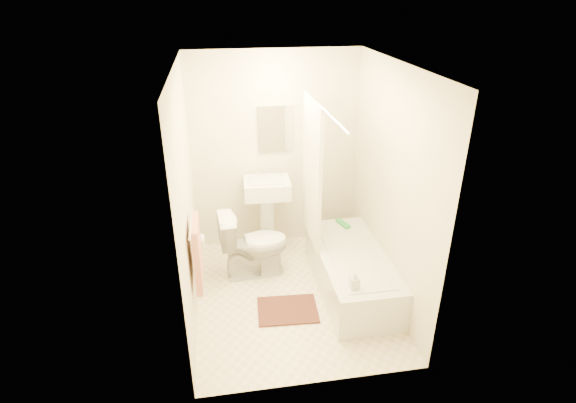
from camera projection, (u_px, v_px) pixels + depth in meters
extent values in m
plane|color=beige|center=(292.00, 295.00, 4.83)|extent=(2.40, 2.40, 0.00)
plane|color=white|center=(293.00, 65.00, 3.80)|extent=(2.40, 2.40, 0.00)
cube|color=beige|center=(275.00, 153.00, 5.38)|extent=(2.00, 0.02, 2.40)
cube|color=beige|center=(186.00, 201.00, 4.17)|extent=(0.02, 2.40, 2.40)
cube|color=beige|center=(391.00, 187.00, 4.46)|extent=(0.02, 2.40, 2.40)
cube|color=white|center=(275.00, 129.00, 5.23)|extent=(0.40, 0.03, 0.55)
cylinder|color=silver|center=(323.00, 108.00, 4.10)|extent=(0.03, 1.70, 0.03)
cube|color=silver|center=(312.00, 171.00, 4.80)|extent=(0.04, 0.80, 1.55)
cylinder|color=silver|center=(191.00, 223.00, 4.00)|extent=(0.02, 0.60, 0.02)
cube|color=#CC7266|center=(197.00, 253.00, 4.14)|extent=(0.06, 0.45, 0.66)
cylinder|color=white|center=(199.00, 240.00, 4.50)|extent=(0.11, 0.12, 0.12)
imported|color=white|center=(254.00, 244.00, 5.05)|extent=(0.81, 0.50, 0.76)
cube|color=#51261F|center=(288.00, 310.00, 4.60)|extent=(0.63, 0.49, 0.02)
imported|color=white|center=(355.00, 281.00, 4.17)|extent=(0.09, 0.09, 0.18)
cube|color=green|center=(343.00, 224.00, 5.31)|extent=(0.13, 0.23, 0.04)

